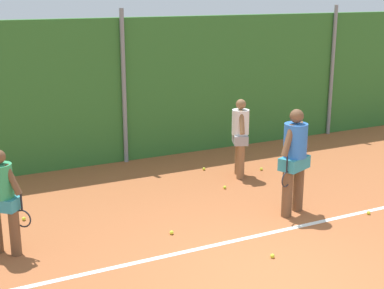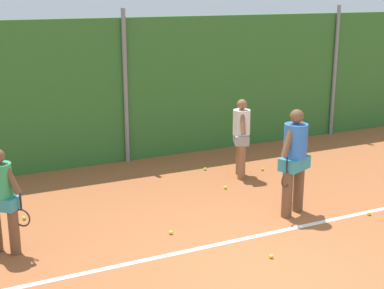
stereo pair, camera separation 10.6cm
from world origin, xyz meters
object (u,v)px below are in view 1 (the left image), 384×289
object	(u,v)px
tennis_ball_6	(261,169)
tennis_ball_7	(204,169)
player_foreground_near	(295,156)
tennis_ball_9	(369,213)
tennis_ball_5	(172,232)
player_midcourt	(3,197)
tennis_ball_2	(225,187)
player_backcourt_far	(240,134)
tennis_ball_3	(272,256)
tennis_ball_0	(24,219)

from	to	relation	value
tennis_ball_6	tennis_ball_7	world-z (taller)	same
tennis_ball_7	player_foreground_near	bearing A→B (deg)	-84.39
player_foreground_near	tennis_ball_9	xyz separation A→B (m)	(1.20, -0.66, -1.04)
tennis_ball_5	tennis_ball_9	size ratio (longest dim) A/B	1.00
player_midcourt	tennis_ball_2	size ratio (longest dim) A/B	24.90
player_foreground_near	tennis_ball_7	size ratio (longest dim) A/B	28.97
tennis_ball_5	player_foreground_near	bearing A→B (deg)	-3.35
player_backcourt_far	tennis_ball_2	world-z (taller)	player_backcourt_far
tennis_ball_3	player_midcourt	bearing A→B (deg)	151.65
tennis_ball_7	player_midcourt	bearing A→B (deg)	-153.45
tennis_ball_3	player_foreground_near	bearing A→B (deg)	45.03
tennis_ball_6	tennis_ball_2	bearing A→B (deg)	-152.74
tennis_ball_2	tennis_ball_3	xyz separation A→B (m)	(-0.83, -2.93, 0.00)
tennis_ball_0	tennis_ball_2	distance (m)	3.93
tennis_ball_5	player_backcourt_far	bearing A→B (deg)	39.25
tennis_ball_3	tennis_ball_7	distance (m)	4.30
player_midcourt	tennis_ball_6	xyz separation A→B (m)	(5.68, 1.70, -0.89)
player_backcourt_far	tennis_ball_9	size ratio (longest dim) A/B	25.56
player_midcourt	tennis_ball_5	size ratio (longest dim) A/B	24.90
player_backcourt_far	tennis_ball_3	world-z (taller)	player_backcourt_far
tennis_ball_9	tennis_ball_0	bearing A→B (deg)	156.35
tennis_ball_2	tennis_ball_7	size ratio (longest dim) A/B	1.00
player_foreground_near	player_backcourt_far	size ratio (longest dim) A/B	1.13
player_foreground_near	tennis_ball_5	xyz separation A→B (m)	(-2.31, 0.13, -1.04)
tennis_ball_2	tennis_ball_3	size ratio (longest dim) A/B	1.00
tennis_ball_2	tennis_ball_7	bearing A→B (deg)	82.12
tennis_ball_0	tennis_ball_7	xyz separation A→B (m)	(4.10, 1.10, 0.00)
tennis_ball_5	tennis_ball_7	xyz separation A→B (m)	(2.02, 2.75, 0.00)
player_backcourt_far	tennis_ball_7	xyz separation A→B (m)	(-0.50, 0.69, -0.92)
tennis_ball_3	tennis_ball_5	size ratio (longest dim) A/B	1.00
player_midcourt	tennis_ball_5	distance (m)	2.71
player_midcourt	tennis_ball_5	bearing A→B (deg)	31.86
tennis_ball_3	tennis_ball_2	bearing A→B (deg)	74.13
player_backcourt_far	tennis_ball_7	distance (m)	1.25
player_foreground_near	tennis_ball_6	size ratio (longest dim) A/B	28.97
tennis_ball_0	tennis_ball_9	xyz separation A→B (m)	(5.59, -2.45, 0.00)
player_backcourt_far	tennis_ball_9	xyz separation A→B (m)	(0.98, -2.85, -0.92)
player_midcourt	tennis_ball_6	world-z (taller)	player_midcourt
player_backcourt_far	tennis_ball_5	distance (m)	3.38
player_foreground_near	player_backcourt_far	distance (m)	2.21
tennis_ball_0	tennis_ball_3	xyz separation A→B (m)	(3.10, -3.08, 0.00)
player_foreground_near	tennis_ball_7	world-z (taller)	player_foreground_near
player_midcourt	tennis_ball_3	xyz separation A→B (m)	(3.54, -1.91, -0.89)
player_foreground_near	tennis_ball_0	bearing A→B (deg)	-44.53
player_midcourt	player_foreground_near	bearing A→B (deg)	35.42
tennis_ball_6	tennis_ball_9	bearing A→B (deg)	-83.43
tennis_ball_0	tennis_ball_3	distance (m)	4.37
tennis_ball_9	tennis_ball_2	bearing A→B (deg)	125.85
player_foreground_near	tennis_ball_2	distance (m)	1.99
tennis_ball_6	player_foreground_near	bearing A→B (deg)	-110.35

